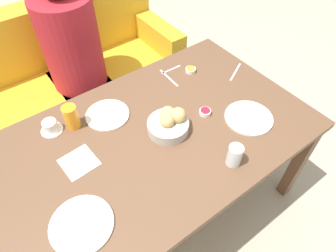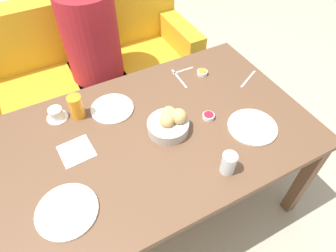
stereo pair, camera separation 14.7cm
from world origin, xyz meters
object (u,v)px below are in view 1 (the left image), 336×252
object	(u,v)px
plate_near_right	(249,118)
coffee_cup	(51,127)
bread_basket	(169,123)
jam_bowl_honey	(191,70)
napkin	(79,162)
jam_bowl_berry	(205,112)
couch	(67,86)
spoon_coffee	(171,70)
fork_silver	(169,78)
water_tumbler	(235,155)
seated_person	(79,70)
plate_near_left	(82,224)
knife_silver	(235,72)
plate_far_center	(108,115)
juice_glass	(71,117)

from	to	relation	value
plate_near_right	coffee_cup	distance (m)	1.00
bread_basket	jam_bowl_honey	size ratio (longest dim) A/B	3.36
napkin	jam_bowl_berry	bearing A→B (deg)	-9.26
couch	spoon_coffee	xyz separation A→B (m)	(0.46, -0.71, 0.38)
spoon_coffee	couch	bearing A→B (deg)	122.93
coffee_cup	jam_bowl_honey	xyz separation A→B (m)	(0.86, -0.05, -0.02)
fork_silver	water_tumbler	bearing A→B (deg)	-100.92
seated_person	plate_near_right	distance (m)	1.23
seated_person	coffee_cup	bearing A→B (deg)	-122.70
seated_person	spoon_coffee	bearing A→B (deg)	-55.37
bread_basket	water_tumbler	distance (m)	0.35
jam_bowl_berry	plate_near_left	bearing A→B (deg)	-167.83
water_tumbler	fork_silver	bearing A→B (deg)	79.08
jam_bowl_berry	knife_silver	bearing A→B (deg)	21.98
napkin	jam_bowl_honey	bearing A→B (deg)	14.20
bread_basket	plate_far_center	xyz separation A→B (m)	(-0.20, 0.27, -0.04)
plate_near_left	jam_bowl_berry	bearing A→B (deg)	12.17
plate_near_right	spoon_coffee	bearing A→B (deg)	97.87
knife_silver	spoon_coffee	bearing A→B (deg)	140.08
juice_glass	fork_silver	size ratio (longest dim) A/B	0.69
water_tumbler	spoon_coffee	distance (m)	0.74
fork_silver	jam_bowl_berry	bearing A→B (deg)	-93.65
bread_basket	plate_far_center	size ratio (longest dim) A/B	0.91
coffee_cup	jam_bowl_honey	world-z (taller)	coffee_cup
knife_silver	napkin	distance (m)	1.05
knife_silver	spoon_coffee	size ratio (longest dim) A/B	1.23
bread_basket	knife_silver	distance (m)	0.61
juice_glass	jam_bowl_honey	distance (m)	0.75
seated_person	juice_glass	size ratio (longest dim) A/B	9.83
jam_bowl_berry	jam_bowl_honey	bearing A→B (deg)	62.70
plate_near_left	napkin	xyz separation A→B (m)	(0.12, 0.28, -0.00)
juice_glass	jam_bowl_berry	distance (m)	0.68
plate_near_right	coffee_cup	xyz separation A→B (m)	(-0.85, 0.53, 0.02)
plate_near_right	water_tumbler	world-z (taller)	water_tumbler
couch	juice_glass	distance (m)	0.93
spoon_coffee	coffee_cup	bearing A→B (deg)	-177.30
bread_basket	jam_bowl_honey	xyz separation A→B (m)	(0.38, 0.29, -0.03)
knife_silver	napkin	world-z (taller)	napkin
bread_basket	jam_bowl_honey	distance (m)	0.48
couch	plate_near_left	xyz separation A→B (m)	(-0.41, -1.29, 0.39)
couch	knife_silver	size ratio (longest dim) A/B	10.03
water_tumbler	fork_silver	world-z (taller)	water_tumbler
plate_near_left	napkin	world-z (taller)	plate_near_left
plate_near_left	juice_glass	bearing A→B (deg)	68.19
jam_bowl_honey	plate_near_left	bearing A→B (deg)	-152.82
knife_silver	coffee_cup	bearing A→B (deg)	168.70
knife_silver	napkin	xyz separation A→B (m)	(-1.05, -0.04, 0.00)
plate_near_left	water_tumbler	distance (m)	0.70
seated_person	water_tumbler	distance (m)	1.31
seated_person	knife_silver	world-z (taller)	seated_person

